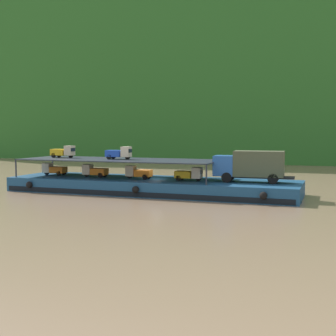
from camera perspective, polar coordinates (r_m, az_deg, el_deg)
The scene contains 11 objects.
ground_plane at distance 48.95m, azimuth -2.06°, elevation -3.09°, with size 400.00×400.00×0.00m, color #7F664C.
hillside_far_bank at distance 112.42m, azimuth 10.58°, elevation 13.17°, with size 142.13×39.78×41.65m.
cargo_barge at distance 48.84m, azimuth -2.07°, elevation -2.22°, with size 30.83×8.51×1.50m.
covered_lorry at distance 46.08m, azimuth 10.20°, elevation 0.35°, with size 7.92×2.56×3.10m.
cargo_rack at distance 50.14m, azimuth -6.11°, elevation 1.02°, with size 21.63×7.15×2.00m.
mini_truck_lower_stern at distance 54.35m, azimuth -13.92°, elevation -0.14°, with size 2.76×1.23×1.38m.
mini_truck_lower_aft at distance 51.07m, azimuth -9.06°, elevation -0.35°, with size 2.77×1.25×1.38m.
mini_truck_lower_mid at distance 48.66m, azimuth -3.70°, elevation -0.55°, with size 2.76×1.24×1.38m.
mini_truck_lower_fore at distance 46.83m, azimuth 2.63°, elevation -0.75°, with size 2.76×1.24×1.38m.
mini_truck_upper_stern at distance 54.04m, azimuth -12.82°, elevation 1.98°, with size 2.76×1.24×1.38m.
mini_truck_upper_mid at distance 49.93m, azimuth -6.06°, elevation 1.87°, with size 2.75×1.22×1.38m.
Camera 1 is at (18.05, -45.03, 6.55)m, focal length 49.29 mm.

